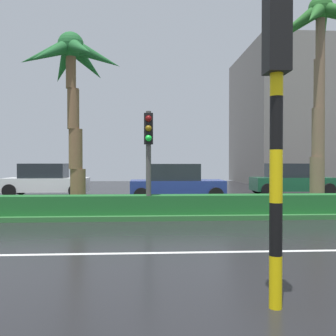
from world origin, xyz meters
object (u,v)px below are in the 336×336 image
palm_tree_centre (320,44)px  car_in_traffic_fourth (291,180)px  car_in_traffic_third (176,183)px  palm_tree_centre_left (72,74)px  traffic_signal_median_right (148,144)px  car_in_traffic_second (46,180)px  traffic_signal_foreground (276,90)px

palm_tree_centre → car_in_traffic_fourth: bearing=77.9°
car_in_traffic_third → palm_tree_centre_left: bearing=-134.8°
traffic_signal_median_right → car_in_traffic_second: traffic_signal_median_right is taller
palm_tree_centre → car_in_traffic_third: 8.27m
traffic_signal_median_right → traffic_signal_foreground: traffic_signal_foreground is taller
palm_tree_centre → car_in_traffic_fourth: 8.32m
palm_tree_centre_left → traffic_signal_foreground: bearing=-64.8°
traffic_signal_median_right → car_in_traffic_fourth: traffic_signal_median_right is taller
palm_tree_centre_left → car_in_traffic_fourth: bearing=32.8°
palm_tree_centre_left → car_in_traffic_second: 8.51m
traffic_signal_median_right → car_in_traffic_third: traffic_signal_median_right is taller
car_in_traffic_third → car_in_traffic_fourth: (6.54, 2.78, 0.00)m
car_in_traffic_second → traffic_signal_median_right: bearing=-58.1°
palm_tree_centre → traffic_signal_median_right: size_ratio=2.46×
car_in_traffic_second → car_in_traffic_third: (6.69, -2.95, 0.00)m
palm_tree_centre_left → traffic_signal_median_right: (2.66, -1.66, -2.52)m
traffic_signal_foreground → car_in_traffic_second: 17.38m
car_in_traffic_third → car_in_traffic_second: bearing=156.2°
palm_tree_centre → car_in_traffic_second: palm_tree_centre is taller
car_in_traffic_second → car_in_traffic_third: bearing=-23.8°
traffic_signal_foreground → car_in_traffic_fourth: size_ratio=0.92×
traffic_signal_median_right → car_in_traffic_fourth: (7.86, 8.45, -1.56)m
palm_tree_centre_left → car_in_traffic_third: bearing=45.2°
palm_tree_centre → car_in_traffic_third: size_ratio=1.86×
palm_tree_centre_left → traffic_signal_foreground: (4.18, -8.88, -2.19)m
palm_tree_centre_left → car_in_traffic_third: (3.99, 4.01, -4.08)m
car_in_traffic_fourth → palm_tree_centre: bearing=-102.1°
palm_tree_centre_left → traffic_signal_foreground: size_ratio=1.57×
traffic_signal_median_right → car_in_traffic_second: 10.28m
traffic_signal_median_right → car_in_traffic_second: size_ratio=0.75×
palm_tree_centre_left → traffic_signal_foreground: palm_tree_centre_left is taller
traffic_signal_foreground → car_in_traffic_second: size_ratio=0.92×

